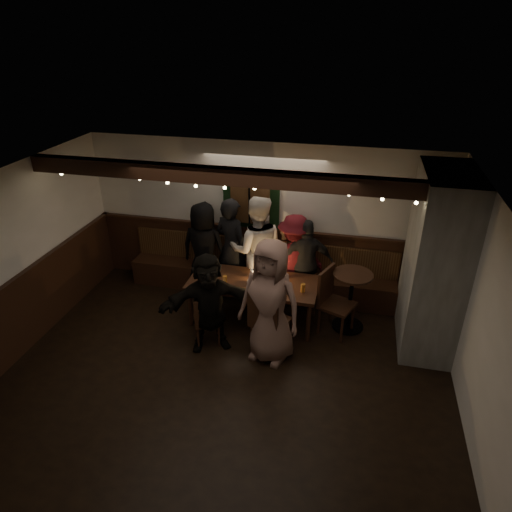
% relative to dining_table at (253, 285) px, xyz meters
% --- Properties ---
extents(room, '(6.02, 5.01, 2.62)m').
position_rel_dining_table_xyz_m(room, '(0.99, 0.02, 0.43)').
color(room, black).
rests_on(room, ground).
extents(dining_table, '(1.99, 0.85, 0.86)m').
position_rel_dining_table_xyz_m(dining_table, '(0.00, 0.00, 0.00)').
color(dining_table, black).
rests_on(dining_table, ground).
extents(chair_near_left, '(0.49, 0.49, 0.82)m').
position_rel_dining_table_xyz_m(chair_near_left, '(-0.50, -0.76, -0.19)').
color(chair_near_left, black).
rests_on(chair_near_left, ground).
extents(chair_near_right, '(0.60, 0.60, 1.04)m').
position_rel_dining_table_xyz_m(chair_near_right, '(0.38, -0.75, -0.06)').
color(chair_near_right, black).
rests_on(chair_near_right, ground).
extents(chair_end, '(0.61, 0.61, 1.04)m').
position_rel_dining_table_xyz_m(chair_end, '(1.21, 0.01, -0.06)').
color(chair_end, black).
rests_on(chair_end, ground).
extents(high_top, '(0.60, 0.60, 0.95)m').
position_rel_dining_table_xyz_m(high_top, '(1.49, 0.15, -0.05)').
color(high_top, black).
rests_on(high_top, ground).
extents(person_a, '(0.83, 0.56, 1.63)m').
position_rel_dining_table_xyz_m(person_a, '(-1.03, 0.72, 0.17)').
color(person_a, black).
rests_on(person_a, ground).
extents(person_b, '(0.76, 0.64, 1.76)m').
position_rel_dining_table_xyz_m(person_b, '(-0.54, 0.72, 0.23)').
color(person_b, black).
rests_on(person_b, ground).
extents(person_c, '(1.03, 0.88, 1.86)m').
position_rel_dining_table_xyz_m(person_c, '(-0.09, 0.65, 0.28)').
color(person_c, beige).
rests_on(person_c, ground).
extents(person_d, '(1.14, 0.89, 1.55)m').
position_rel_dining_table_xyz_m(person_d, '(0.52, 0.76, 0.13)').
color(person_d, '#4E0F17').
rests_on(person_d, ground).
extents(person_e, '(0.95, 0.57, 1.51)m').
position_rel_dining_table_xyz_m(person_e, '(0.73, 0.70, 0.11)').
color(person_e, black).
rests_on(person_e, ground).
extents(person_f, '(1.46, 0.98, 1.51)m').
position_rel_dining_table_xyz_m(person_f, '(-0.45, -0.78, 0.11)').
color(person_f, black).
rests_on(person_f, ground).
extents(person_g, '(1.01, 0.78, 1.82)m').
position_rel_dining_table_xyz_m(person_g, '(0.43, -0.80, 0.26)').
color(person_g, '#866256').
rests_on(person_g, ground).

